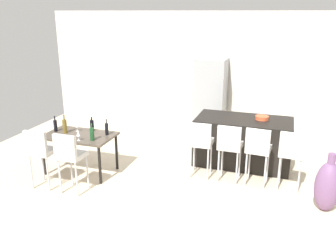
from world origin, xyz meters
TOP-DOWN VIEW (x-y plane):
  - ground_plane at (0.00, 0.00)m, footprint 10.00×10.00m
  - back_wall at (0.00, 2.90)m, footprint 10.00×0.12m
  - kitchen_island at (0.43, 0.91)m, footprint 1.81×0.94m
  - bar_chair_left at (-0.22, 0.06)m, footprint 0.41×0.41m
  - bar_chair_middle at (0.30, 0.06)m, footprint 0.41×0.41m
  - bar_chair_right at (0.78, 0.06)m, footprint 0.43×0.43m
  - bar_chair_far at (1.32, 0.06)m, footprint 0.42×0.42m
  - dining_table at (-2.37, -0.44)m, footprint 1.27×0.77m
  - dining_chair_near at (-2.65, -1.19)m, footprint 0.42×0.42m
  - dining_chair_far at (-2.09, -1.19)m, footprint 0.41×0.41m
  - wine_bottle_left at (-1.99, -0.63)m, footprint 0.07×0.07m
  - wine_bottle_middle at (-1.89, -0.29)m, footprint 0.06×0.06m
  - wine_bottle_inner at (-2.67, -0.44)m, footprint 0.08×0.08m
  - wine_bottle_far at (-2.89, -0.42)m, footprint 0.07×0.07m
  - wine_bottle_corner at (-2.26, -0.17)m, footprint 0.07×0.07m
  - wine_glass_right at (-2.51, -0.29)m, footprint 0.07×0.07m
  - wine_glass_near at (-2.21, -0.71)m, footprint 0.07×0.07m
  - refrigerator at (-0.57, 2.46)m, footprint 0.72×0.68m
  - fruit_bowl at (0.75, 0.98)m, footprint 0.25×0.25m
  - floor_vase at (1.85, -0.45)m, footprint 0.38×0.38m

SIDE VIEW (x-z plane):
  - ground_plane at x=0.00m, z-range 0.00..0.00m
  - floor_vase at x=1.85m, z-range -0.06..0.87m
  - kitchen_island at x=0.43m, z-range 0.00..0.92m
  - dining_table at x=-2.37m, z-range 0.29..1.03m
  - bar_chair_left at x=-0.22m, z-range 0.17..1.22m
  - bar_chair_middle at x=0.30m, z-range 0.17..1.22m
  - bar_chair_right at x=0.78m, z-range 0.17..1.22m
  - bar_chair_far at x=1.32m, z-range 0.17..1.22m
  - dining_chair_near at x=-2.65m, z-range 0.17..1.22m
  - dining_chair_far at x=-2.09m, z-range 0.17..1.22m
  - wine_bottle_corner at x=-2.26m, z-range 0.71..0.99m
  - wine_bottle_far at x=-2.89m, z-range 0.70..1.00m
  - wine_bottle_middle at x=-1.89m, z-range 0.71..1.01m
  - wine_bottle_left at x=-1.99m, z-range 0.71..1.01m
  - wine_glass_right at x=-2.51m, z-range 0.78..0.95m
  - wine_glass_near at x=-2.21m, z-range 0.78..0.95m
  - wine_bottle_inner at x=-2.67m, z-range 0.70..1.05m
  - refrigerator at x=-0.57m, z-range 0.00..1.84m
  - fruit_bowl at x=0.75m, z-range 0.92..0.99m
  - back_wall at x=0.00m, z-range 0.00..2.90m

